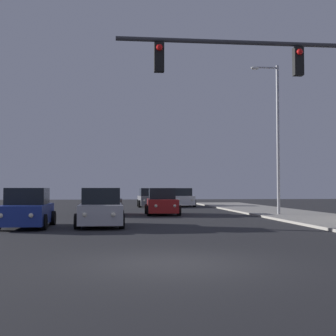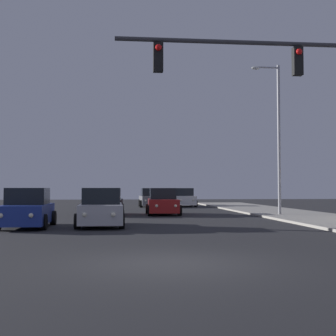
# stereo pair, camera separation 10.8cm
# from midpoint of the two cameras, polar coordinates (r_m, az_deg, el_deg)

# --- Properties ---
(ground_plane) EXTENTS (120.00, 120.00, 0.00)m
(ground_plane) POSITION_cam_midpoint_polar(r_m,az_deg,el_deg) (10.57, 0.28, -11.54)
(ground_plane) COLOR #28282B
(car_black) EXTENTS (2.04, 4.34, 1.68)m
(car_black) POSITION_cam_midpoint_polar(r_m,az_deg,el_deg) (29.50, -7.30, -4.22)
(car_black) COLOR black
(car_black) RESTS_ON ground
(car_blue) EXTENTS (2.04, 4.33, 1.68)m
(car_blue) POSITION_cam_midpoint_polar(r_m,az_deg,el_deg) (20.81, -16.63, -4.87)
(car_blue) COLOR navy
(car_blue) RESTS_ON ground
(car_silver) EXTENTS (2.04, 4.33, 1.68)m
(car_silver) POSITION_cam_midpoint_polar(r_m,az_deg,el_deg) (20.70, -8.00, -4.96)
(car_silver) COLOR #B7B7BC
(car_silver) RESTS_ON ground
(car_grey) EXTENTS (2.04, 4.34, 1.68)m
(car_grey) POSITION_cam_midpoint_polar(r_m,az_deg,el_deg) (41.98, -2.07, -3.72)
(car_grey) COLOR slate
(car_grey) RESTS_ON ground
(car_red) EXTENTS (2.04, 4.34, 1.68)m
(car_red) POSITION_cam_midpoint_polar(r_m,az_deg,el_deg) (29.65, -0.53, -4.23)
(car_red) COLOR maroon
(car_red) RESTS_ON ground
(car_white) EXTENTS (2.04, 4.32, 1.68)m
(car_white) POSITION_cam_midpoint_polar(r_m,az_deg,el_deg) (42.82, 2.00, -3.70)
(car_white) COLOR silver
(car_white) RESTS_ON ground
(traffic_light_mast) EXTENTS (8.94, 0.36, 6.50)m
(traffic_light_mast) POSITION_cam_midpoint_polar(r_m,az_deg,el_deg) (15.65, 17.26, 9.22)
(traffic_light_mast) COLOR #38383D
(traffic_light_mast) RESTS_ON sidewalk_right
(street_lamp) EXTENTS (1.74, 0.24, 9.00)m
(street_lamp) POSITION_cam_midpoint_polar(r_m,az_deg,el_deg) (28.99, 13.22, 4.42)
(street_lamp) COLOR #99999E
(street_lamp) RESTS_ON sidewalk_right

